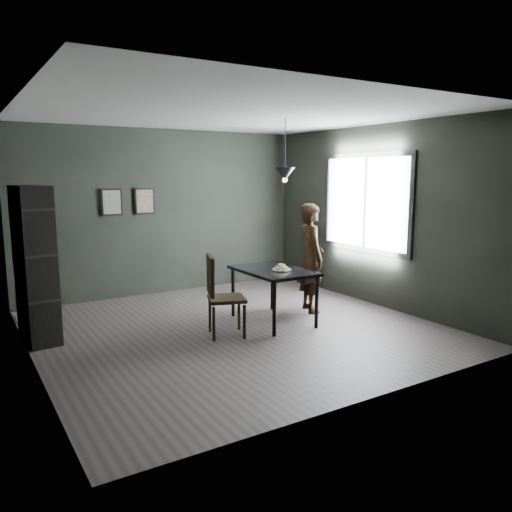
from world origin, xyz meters
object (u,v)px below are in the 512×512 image
woman (311,258)px  pendant_lamp (285,174)px  white_plate (281,270)px  cafe_table (273,275)px  wood_chair (219,291)px  shelf_unit (35,266)px

woman → pendant_lamp: size_ratio=1.88×
white_plate → cafe_table: bearing=109.6°
woman → wood_chair: (-1.71, -0.33, -0.22)m
cafe_table → pendant_lamp: (0.25, 0.10, 1.38)m
woman → pendant_lamp: bearing=115.3°
white_plate → woman: (0.74, 0.31, 0.06)m
woman → pendant_lamp: (-0.54, -0.08, 1.24)m
pendant_lamp → wood_chair: bearing=-167.9°
white_plate → shelf_unit: 3.11m
cafe_table → woman: size_ratio=0.74×
wood_chair → shelf_unit: size_ratio=0.54×
cafe_table → shelf_unit: 3.04m
shelf_unit → wood_chair: bearing=-31.5°
white_plate → wood_chair: (-0.97, -0.02, -0.16)m
cafe_table → pendant_lamp: size_ratio=1.39×
cafe_table → white_plate: (0.05, -0.13, 0.08)m
wood_chair → pendant_lamp: pendant_lamp is taller
white_plate → woman: 0.81m
white_plate → pendant_lamp: (0.20, 0.23, 1.29)m
cafe_table → wood_chair: 0.94m
shelf_unit → pendant_lamp: 3.42m
shelf_unit → cafe_table: bearing=-21.4°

